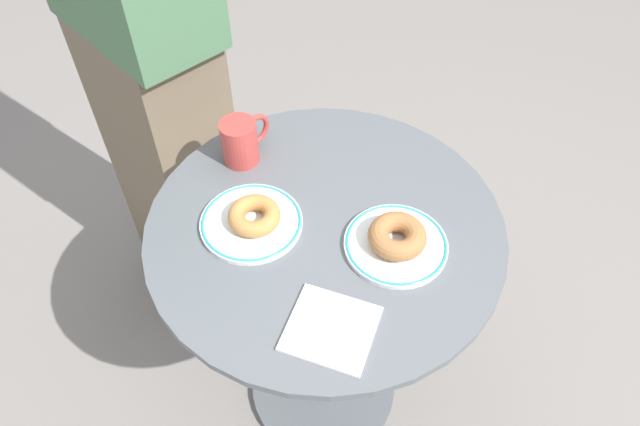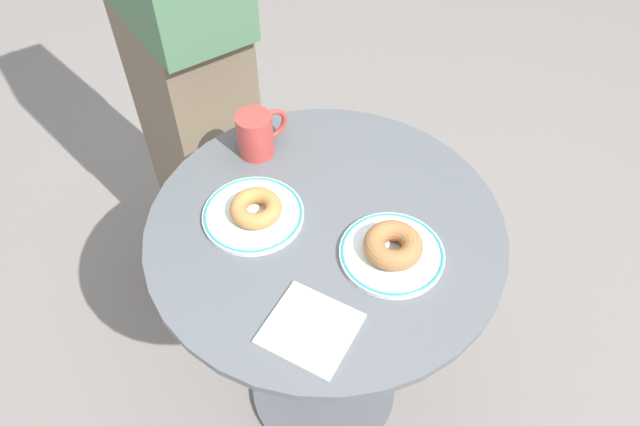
# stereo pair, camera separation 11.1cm
# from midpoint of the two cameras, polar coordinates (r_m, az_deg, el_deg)

# --- Properties ---
(ground_plane) EXTENTS (7.00, 7.00, 0.02)m
(ground_plane) POSITION_cam_midpoint_polar(r_m,az_deg,el_deg) (1.79, -1.52, -16.81)
(ground_plane) COLOR gray
(cafe_table) EXTENTS (0.71, 0.71, 0.75)m
(cafe_table) POSITION_cam_midpoint_polar(r_m,az_deg,el_deg) (1.35, -1.94, -8.21)
(cafe_table) COLOR #565B60
(cafe_table) RESTS_ON ground
(plate_left) EXTENTS (0.20, 0.20, 0.01)m
(plate_left) POSITION_cam_midpoint_polar(r_m,az_deg,el_deg) (1.15, -9.46, -1.07)
(plate_left) COLOR white
(plate_left) RESTS_ON cafe_table
(plate_right) EXTENTS (0.20, 0.20, 0.01)m
(plate_right) POSITION_cam_midpoint_polar(r_m,az_deg,el_deg) (1.10, 4.57, -3.25)
(plate_right) COLOR white
(plate_right) RESTS_ON cafe_table
(donut_old_fashioned) EXTENTS (0.14, 0.14, 0.03)m
(donut_old_fashioned) POSITION_cam_midpoint_polar(r_m,az_deg,el_deg) (1.13, -9.23, -0.42)
(donut_old_fashioned) COLOR #BC7F42
(donut_old_fashioned) RESTS_ON plate_left
(donut_cinnamon) EXTENTS (0.12, 0.12, 0.04)m
(donut_cinnamon) POSITION_cam_midpoint_polar(r_m,az_deg,el_deg) (1.08, 4.65, -2.44)
(donut_cinnamon) COLOR #A36B3D
(donut_cinnamon) RESTS_ON plate_right
(paper_napkin) EXTENTS (0.17, 0.16, 0.01)m
(paper_napkin) POSITION_cam_midpoint_polar(r_m,az_deg,el_deg) (1.01, -2.14, -11.40)
(paper_napkin) COLOR white
(paper_napkin) RESTS_ON cafe_table
(coffee_mug) EXTENTS (0.09, 0.11, 0.10)m
(coffee_mug) POSITION_cam_midpoint_polar(r_m,az_deg,el_deg) (1.25, -10.23, 6.82)
(coffee_mug) COLOR #B73D38
(coffee_mug) RESTS_ON cafe_table
(person_figure) EXTENTS (0.46, 0.42, 1.73)m
(person_figure) POSITION_cam_midpoint_polar(r_m,az_deg,el_deg) (1.48, -19.01, 14.94)
(person_figure) COLOR brown
(person_figure) RESTS_ON ground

